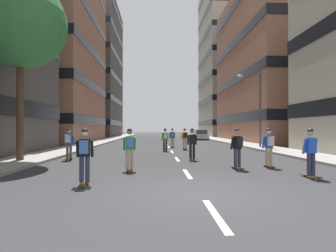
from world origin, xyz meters
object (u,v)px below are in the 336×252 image
at_px(streetlamp_right, 256,101).
at_px(skater_1, 311,151).
at_px(skater_0, 84,153).
at_px(skater_6, 165,138).
at_px(skater_4, 69,142).
at_px(skater_7, 192,143).
at_px(skater_5, 185,137).
at_px(skater_2, 237,146).
at_px(skater_8, 269,145).
at_px(skater_9, 130,147).
at_px(street_tree_near, 21,24).
at_px(parked_car_near, 201,135).
at_px(skater_3, 172,137).

relative_size(streetlamp_right, skater_1, 3.65).
relative_size(skater_0, skater_6, 1.00).
distance_m(skater_1, skater_4, 11.86).
bearing_deg(skater_7, skater_5, 87.03).
bearing_deg(skater_1, skater_6, 112.81).
xyz_separation_m(skater_2, skater_4, (-8.33, 3.71, 0.00)).
distance_m(skater_0, skater_8, 8.07).
xyz_separation_m(skater_4, skater_8, (9.90, -3.28, 0.00)).
bearing_deg(skater_5, skater_9, -107.60).
height_order(streetlamp_right, skater_1, streetlamp_right).
xyz_separation_m(skater_1, skater_2, (-2.00, 2.13, 0.03)).
relative_size(street_tree_near, skater_7, 5.32).
bearing_deg(streetlamp_right, skater_5, -168.49).
height_order(skater_1, skater_2, same).
bearing_deg(skater_1, skater_0, -173.89).
relative_size(skater_0, skater_5, 1.00).
bearing_deg(skater_7, street_tree_near, -176.90).
distance_m(street_tree_near, skater_8, 13.85).
bearing_deg(skater_2, skater_5, 96.01).
bearing_deg(skater_6, parked_car_near, 73.29).
xyz_separation_m(street_tree_near, skater_9, (5.96, -3.12, -6.21)).
height_order(parked_car_near, skater_5, skater_5).
relative_size(skater_3, skater_8, 1.00).
height_order(skater_0, skater_6, same).
xyz_separation_m(skater_4, skater_7, (6.82, -0.34, -0.03)).
bearing_deg(street_tree_near, skater_9, -27.64).
bearing_deg(skater_3, street_tree_near, -129.49).
height_order(parked_car_near, streetlamp_right, streetlamp_right).
distance_m(streetlamp_right, skater_9, 16.10).
bearing_deg(skater_4, street_tree_near, -159.65).
relative_size(streetlamp_right, skater_3, 3.65).
relative_size(skater_8, skater_9, 1.00).
bearing_deg(skater_0, streetlamp_right, 53.53).
xyz_separation_m(skater_3, skater_9, (-2.61, -13.53, 0.00)).
relative_size(skater_7, skater_8, 1.00).
distance_m(skater_2, skater_6, 9.67).
distance_m(skater_1, skater_6, 12.36).
height_order(streetlamp_right, skater_9, streetlamp_right).
distance_m(skater_2, skater_3, 13.44).
distance_m(parked_car_near, skater_2, 30.03).
height_order(skater_0, skater_2, same).
distance_m(skater_1, skater_7, 6.53).
height_order(parked_car_near, skater_8, skater_8).
xyz_separation_m(streetlamp_right, skater_8, (-3.76, -11.59, -3.12)).
bearing_deg(skater_5, skater_0, -108.67).
bearing_deg(skater_7, skater_0, -123.80).
height_order(parked_car_near, skater_2, skater_2).
bearing_deg(skater_3, skater_7, -87.19).
bearing_deg(skater_0, skater_4, 111.12).
bearing_deg(skater_3, skater_5, -71.39).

